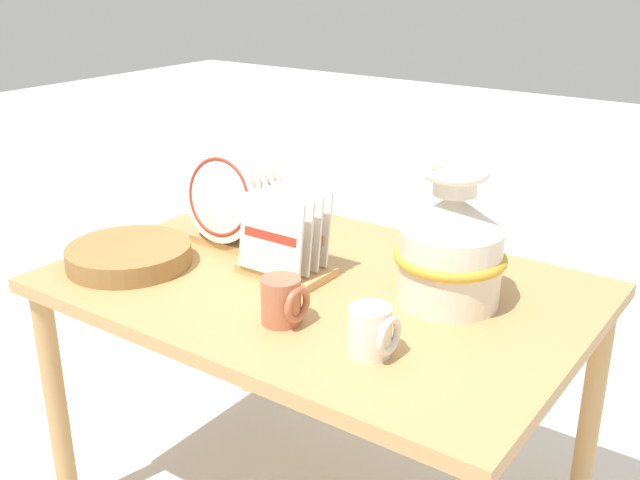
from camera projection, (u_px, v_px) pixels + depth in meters
display_table at (320, 311)px, 1.88m from camera, size 1.29×0.88×0.72m
ceramic_vase at (451, 247)px, 1.70m from camera, size 0.26×0.26×0.32m
dish_rack_round_plates at (232, 203)px, 2.05m from camera, size 0.25×0.16×0.28m
dish_rack_square_plates at (286, 246)px, 1.87m from camera, size 0.23×0.15×0.21m
wicker_charger_stack at (129, 255)px, 1.94m from camera, size 0.32×0.32×0.05m
mug_terracotta_glaze at (283, 301)px, 1.63m from camera, size 0.10×0.09×0.10m
mug_cream_glaze at (372, 332)px, 1.49m from camera, size 0.10×0.09×0.10m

